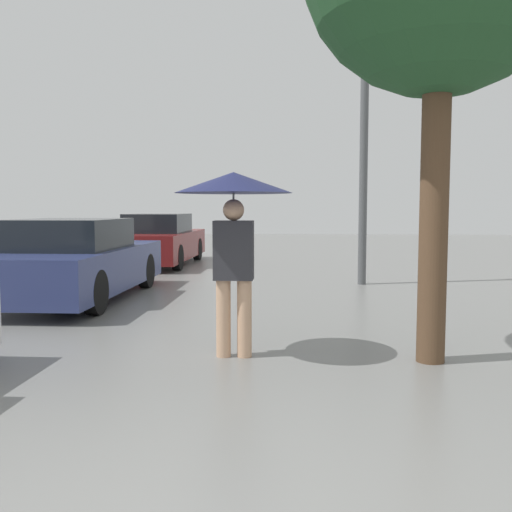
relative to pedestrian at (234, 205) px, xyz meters
The scene contains 4 objects.
pedestrian is the anchor object (origin of this frame).
parked_car_middle 4.55m from the pedestrian, 130.89° to the left, with size 1.76×4.35×1.30m.
parked_car_farthest 9.50m from the pedestrian, 107.65° to the left, with size 1.63×4.46×1.32m.
street_lamp 5.95m from the pedestrian, 70.97° to the left, with size 0.26×0.26×4.88m.
Camera 1 is at (0.37, -2.01, 1.47)m, focal length 40.00 mm.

